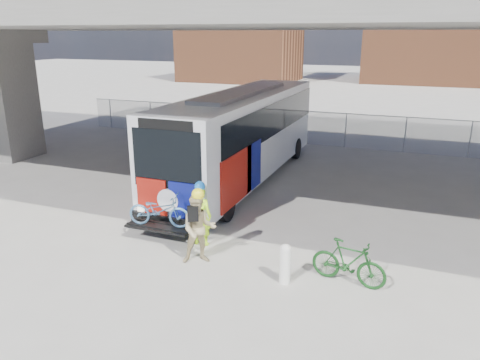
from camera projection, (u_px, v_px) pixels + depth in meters
The scene contains 9 objects.
ground at pixel (248, 226), 14.76m from camera, with size 160.00×160.00×0.00m, color #9E9991.
bus at pixel (242, 130), 18.92m from camera, with size 2.67×13.02×3.69m.
overpass at pixel (289, 12), 16.36m from camera, with size 40.00×16.00×7.95m.
chainlink_fence at pixel (327, 120), 24.98m from camera, with size 30.00×0.06×30.00m.
brick_buildings at pixel (401, 37), 55.50m from camera, with size 54.00×22.00×12.00m.
bollard at pixel (285, 262), 11.27m from camera, with size 0.27×0.27×1.03m.
cyclist_hivis at pixel (201, 214), 13.25m from camera, with size 0.68×0.50×1.91m.
cyclist_tan at pixel (199, 228), 12.19m from camera, with size 1.14×1.06×2.06m.
bike_parked at pixel (349, 262), 11.25m from camera, with size 0.52×1.86×1.12m, color #154419.
Camera 1 is at (4.79, -12.78, 5.81)m, focal length 35.00 mm.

